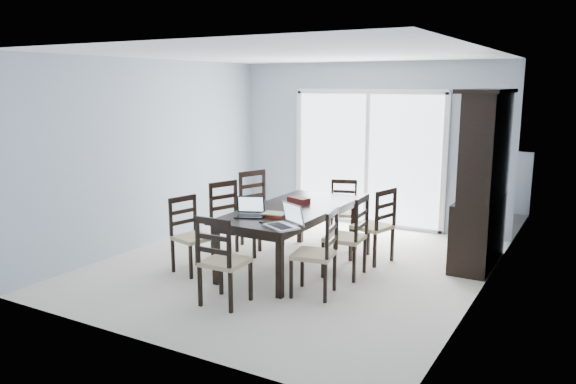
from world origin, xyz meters
name	(u,v)px	position (x,y,z in m)	size (l,w,h in m)	color
floor	(291,266)	(0.00, 0.00, 0.00)	(5.00, 5.00, 0.00)	beige
ceiling	(292,54)	(0.00, 0.00, 2.60)	(5.00, 5.00, 0.00)	white
back_wall	(368,145)	(0.00, 2.50, 1.30)	(4.50, 0.02, 2.60)	#99A7B7
wall_left	(153,153)	(-2.25, 0.00, 1.30)	(0.02, 5.00, 2.60)	#99A7B7
wall_right	(483,179)	(2.25, 0.00, 1.30)	(0.02, 5.00, 2.60)	#99A7B7
balcony	(387,214)	(0.00, 3.50, -0.05)	(4.50, 2.00, 0.10)	gray
railing	(406,174)	(0.00, 4.50, 0.55)	(4.50, 0.06, 1.10)	#99999E
dining_table	(292,214)	(0.00, 0.00, 0.67)	(1.00, 2.20, 0.75)	black
china_hutch	(483,181)	(2.02, 1.25, 1.07)	(0.50, 1.38, 2.20)	black
sliding_door	(367,158)	(0.00, 2.48, 1.09)	(2.52, 0.05, 2.18)	silver
chair_left_near	(188,226)	(-1.00, -0.77, 0.56)	(0.49, 0.48, 1.06)	black
chair_left_mid	(228,212)	(-0.92, -0.06, 0.61)	(0.56, 0.56, 1.15)	black
chair_left_far	(258,200)	(-0.90, 0.62, 0.64)	(0.59, 0.59, 1.21)	black
chair_right_near	(322,243)	(0.78, -0.72, 0.59)	(0.50, 0.49, 1.11)	black
chair_right_mid	(353,228)	(0.82, 0.01, 0.60)	(0.47, 0.45, 1.14)	black
chair_right_far	(378,218)	(0.89, 0.66, 0.59)	(0.53, 0.52, 1.12)	black
chair_end_near	(220,252)	(0.01, -1.51, 0.59)	(0.43, 0.44, 1.11)	black
chair_end_far	(343,204)	(0.05, 1.45, 0.54)	(0.49, 0.50, 1.02)	black
laptop_dark	(249,212)	(-0.19, -0.66, 0.80)	(0.39, 0.34, 0.22)	black
laptop_silver	(281,222)	(0.38, -0.90, 0.81)	(0.45, 0.40, 0.25)	silver
book_stack	(274,215)	(0.05, -0.50, 0.77)	(0.29, 0.23, 0.04)	#9A2C13
cell_phone	(264,222)	(0.12, -0.82, 0.76)	(0.12, 0.05, 0.01)	black
game_box	(299,200)	(-0.06, 0.30, 0.79)	(0.29, 0.15, 0.07)	#4C0F1A
hot_tub	(371,185)	(-0.40, 3.69, 0.43)	(1.68, 1.50, 0.85)	maroon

